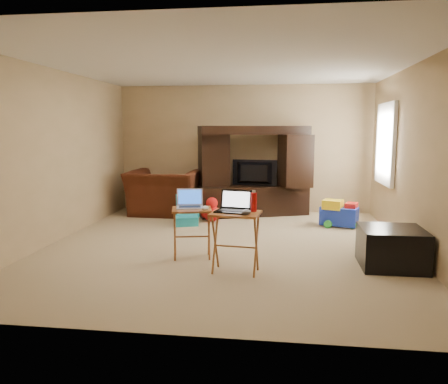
# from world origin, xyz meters

# --- Properties ---
(floor) EXTENTS (5.50, 5.50, 0.00)m
(floor) POSITION_xyz_m (0.00, 0.00, 0.00)
(floor) COLOR beige
(floor) RESTS_ON ground
(ceiling) EXTENTS (5.50, 5.50, 0.00)m
(ceiling) POSITION_xyz_m (0.00, 0.00, 2.50)
(ceiling) COLOR silver
(ceiling) RESTS_ON ground
(wall_back) EXTENTS (5.00, 0.00, 5.00)m
(wall_back) POSITION_xyz_m (0.00, 2.75, 1.25)
(wall_back) COLOR tan
(wall_back) RESTS_ON ground
(wall_front) EXTENTS (5.00, 0.00, 5.00)m
(wall_front) POSITION_xyz_m (0.00, -2.75, 1.25)
(wall_front) COLOR tan
(wall_front) RESTS_ON ground
(wall_left) EXTENTS (0.00, 5.50, 5.50)m
(wall_left) POSITION_xyz_m (-2.50, 0.00, 1.25)
(wall_left) COLOR tan
(wall_left) RESTS_ON ground
(wall_right) EXTENTS (0.00, 5.50, 5.50)m
(wall_right) POSITION_xyz_m (2.50, 0.00, 1.25)
(wall_right) COLOR tan
(wall_right) RESTS_ON ground
(window_pane) EXTENTS (0.00, 1.20, 1.20)m
(window_pane) POSITION_xyz_m (2.48, 1.55, 1.40)
(window_pane) COLOR white
(window_pane) RESTS_ON ground
(window_frame) EXTENTS (0.06, 1.14, 1.34)m
(window_frame) POSITION_xyz_m (2.46, 1.55, 1.40)
(window_frame) COLOR white
(window_frame) RESTS_ON ground
(entertainment_center) EXTENTS (2.13, 1.18, 1.70)m
(entertainment_center) POSITION_xyz_m (0.24, 2.29, 0.85)
(entertainment_center) COLOR black
(entertainment_center) RESTS_ON floor
(television) EXTENTS (0.87, 0.23, 0.50)m
(television) POSITION_xyz_m (0.24, 2.25, 0.82)
(television) COLOR black
(television) RESTS_ON entertainment_center
(recliner) EXTENTS (1.34, 1.18, 0.85)m
(recliner) POSITION_xyz_m (-1.48, 2.15, 0.42)
(recliner) COLOR #4D1F10
(recliner) RESTS_ON floor
(child_rocker) EXTENTS (0.52, 0.55, 0.53)m
(child_rocker) POSITION_xyz_m (-0.86, 1.28, 0.26)
(child_rocker) COLOR teal
(child_rocker) RESTS_ON floor
(plush_toy) EXTENTS (0.40, 0.33, 0.44)m
(plush_toy) POSITION_xyz_m (-0.46, 1.59, 0.22)
(plush_toy) COLOR red
(plush_toy) RESTS_ON floor
(push_toy) EXTENTS (0.73, 0.63, 0.46)m
(push_toy) POSITION_xyz_m (1.75, 1.50, 0.23)
(push_toy) COLOR #1834C7
(push_toy) RESTS_ON floor
(ottoman) EXTENTS (0.74, 0.74, 0.47)m
(ottoman) POSITION_xyz_m (2.09, -0.68, 0.23)
(ottoman) COLOR black
(ottoman) RESTS_ON floor
(tray_table_left) EXTENTS (0.57, 0.49, 0.64)m
(tray_table_left) POSITION_xyz_m (-0.36, -0.64, 0.32)
(tray_table_left) COLOR #A65F28
(tray_table_left) RESTS_ON floor
(tray_table_right) EXTENTS (0.59, 0.49, 0.71)m
(tray_table_right) POSITION_xyz_m (0.26, -1.14, 0.35)
(tray_table_right) COLOR #9D6026
(tray_table_right) RESTS_ON floor
(laptop_left) EXTENTS (0.39, 0.34, 0.24)m
(laptop_left) POSITION_xyz_m (-0.39, -0.61, 0.76)
(laptop_left) COLOR #B8B7BD
(laptop_left) RESTS_ON tray_table_left
(laptop_right) EXTENTS (0.42, 0.37, 0.24)m
(laptop_right) POSITION_xyz_m (0.22, -1.12, 0.83)
(laptop_right) COLOR black
(laptop_right) RESTS_ON tray_table_right
(mouse_left) EXTENTS (0.12, 0.15, 0.05)m
(mouse_left) POSITION_xyz_m (-0.17, -0.71, 0.67)
(mouse_left) COLOR silver
(mouse_left) RESTS_ON tray_table_left
(mouse_right) EXTENTS (0.14, 0.17, 0.06)m
(mouse_right) POSITION_xyz_m (0.39, -1.26, 0.73)
(mouse_right) COLOR #403F44
(mouse_right) RESTS_ON tray_table_right
(water_bottle) EXTENTS (0.07, 0.07, 0.22)m
(water_bottle) POSITION_xyz_m (0.46, -1.06, 0.81)
(water_bottle) COLOR red
(water_bottle) RESTS_ON tray_table_right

